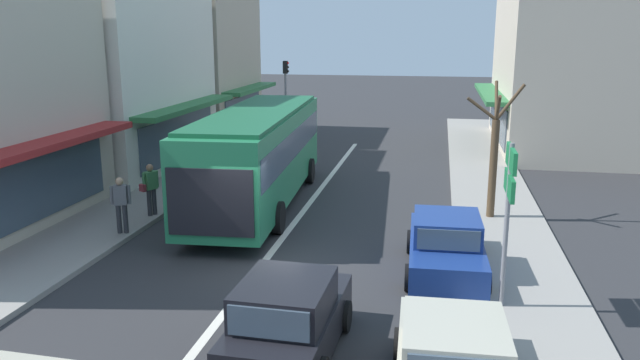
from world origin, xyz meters
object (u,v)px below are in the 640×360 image
(parked_sedan_kerb_second, at_px, (446,247))
(pedestrian_far_walker, at_px, (121,202))
(pedestrian_browsing_midblock, at_px, (191,161))
(directional_road_sign, at_px, (509,187))
(hatchback_queue_gap_filler, at_px, (289,320))
(pedestrian_with_handbag_near, at_px, (150,186))
(street_tree_right, at_px, (494,157))
(city_bus, at_px, (258,150))
(traffic_light_downstreet, at_px, (286,86))

(parked_sedan_kerb_second, height_order, pedestrian_far_walker, pedestrian_far_walker)
(pedestrian_browsing_midblock, height_order, pedestrian_far_walker, same)
(parked_sedan_kerb_second, relative_size, directional_road_sign, 1.18)
(hatchback_queue_gap_filler, height_order, pedestrian_with_handbag_near, pedestrian_with_handbag_near)
(hatchback_queue_gap_filler, height_order, street_tree_right, street_tree_right)
(parked_sedan_kerb_second, xyz_separation_m, pedestrian_browsing_midblock, (-9.29, 6.74, 0.40))
(city_bus, relative_size, pedestrian_browsing_midblock, 6.74)
(parked_sedan_kerb_second, distance_m, traffic_light_downstreet, 20.82)
(hatchback_queue_gap_filler, bearing_deg, pedestrian_with_handbag_near, 129.90)
(pedestrian_with_handbag_near, distance_m, pedestrian_far_walker, 1.81)
(directional_road_sign, bearing_deg, pedestrian_with_handbag_near, 154.87)
(city_bus, distance_m, pedestrian_browsing_midblock, 3.62)
(city_bus, bearing_deg, hatchback_queue_gap_filler, -70.77)
(city_bus, relative_size, traffic_light_downstreet, 2.61)
(city_bus, bearing_deg, pedestrian_with_handbag_near, -141.18)
(street_tree_right, xyz_separation_m, pedestrian_far_walker, (-10.45, -3.75, -0.94))
(city_bus, distance_m, directional_road_sign, 10.21)
(parked_sedan_kerb_second, height_order, traffic_light_downstreet, traffic_light_downstreet)
(traffic_light_downstreet, bearing_deg, parked_sedan_kerb_second, -65.33)
(pedestrian_far_walker, bearing_deg, street_tree_right, 19.76)
(parked_sedan_kerb_second, xyz_separation_m, street_tree_right, (1.41, 4.73, 1.34))
(traffic_light_downstreet, bearing_deg, directional_road_sign, -64.79)
(directional_road_sign, xyz_separation_m, street_tree_right, (0.25, 6.72, -0.70))
(street_tree_right, height_order, pedestrian_far_walker, street_tree_right)
(city_bus, xyz_separation_m, parked_sedan_kerb_second, (6.19, -5.06, -1.22))
(parked_sedan_kerb_second, bearing_deg, hatchback_queue_gap_filler, -120.96)
(pedestrian_with_handbag_near, bearing_deg, directional_road_sign, -25.13)
(hatchback_queue_gap_filler, distance_m, pedestrian_browsing_midblock, 13.13)
(city_bus, distance_m, hatchback_queue_gap_filler, 10.36)
(pedestrian_browsing_midblock, bearing_deg, pedestrian_far_walker, -87.62)
(hatchback_queue_gap_filler, relative_size, pedestrian_with_handbag_near, 2.30)
(city_bus, distance_m, traffic_light_downstreet, 14.01)
(city_bus, bearing_deg, directional_road_sign, -43.84)
(pedestrian_with_handbag_near, bearing_deg, parked_sedan_kerb_second, -17.13)
(hatchback_queue_gap_filler, relative_size, traffic_light_downstreet, 0.89)
(street_tree_right, height_order, pedestrian_browsing_midblock, street_tree_right)
(hatchback_queue_gap_filler, bearing_deg, street_tree_right, 65.88)
(traffic_light_downstreet, xyz_separation_m, pedestrian_far_walker, (-0.41, -17.84, -1.79))
(hatchback_queue_gap_filler, height_order, pedestrian_browsing_midblock, pedestrian_browsing_midblock)
(city_bus, relative_size, directional_road_sign, 3.05)
(directional_road_sign, height_order, pedestrian_far_walker, directional_road_sign)
(city_bus, bearing_deg, pedestrian_browsing_midblock, 151.42)
(pedestrian_browsing_midblock, relative_size, pedestrian_far_walker, 1.00)
(parked_sedan_kerb_second, bearing_deg, city_bus, 140.74)
(city_bus, xyz_separation_m, hatchback_queue_gap_filler, (3.39, -9.72, -1.17))
(parked_sedan_kerb_second, bearing_deg, street_tree_right, 73.44)
(parked_sedan_kerb_second, relative_size, pedestrian_browsing_midblock, 2.61)
(traffic_light_downstreet, height_order, pedestrian_with_handbag_near, traffic_light_downstreet)
(hatchback_queue_gap_filler, bearing_deg, pedestrian_far_walker, 137.96)
(city_bus, height_order, pedestrian_far_walker, city_bus)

